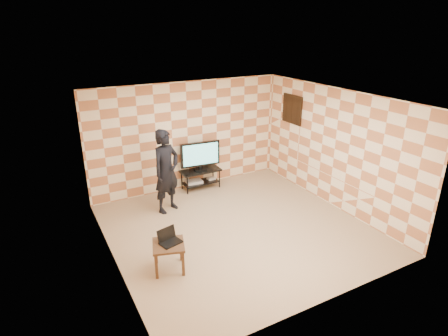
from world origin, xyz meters
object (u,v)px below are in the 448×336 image
at_px(tv_stand, 201,175).
at_px(tv, 200,155).
at_px(side_table, 169,248).
at_px(person, 166,171).

bearing_deg(tv_stand, tv, -84.32).
relative_size(tv, side_table, 1.53).
bearing_deg(tv_stand, person, -147.77).
height_order(side_table, person, person).
bearing_deg(tv, side_table, -124.37).
bearing_deg(tv, tv_stand, 95.68).
bearing_deg(side_table, tv_stand, 55.66).
height_order(tv, side_table, tv).
bearing_deg(person, tv, 8.17).
bearing_deg(tv_stand, side_table, -124.34).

